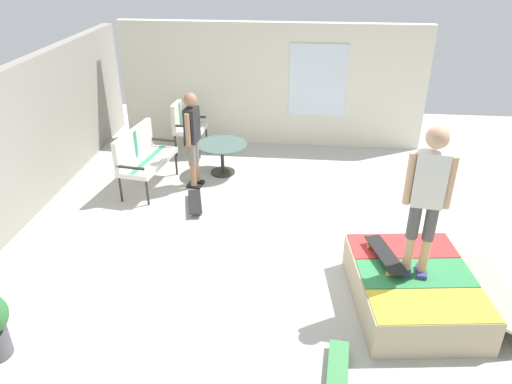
{
  "coord_description": "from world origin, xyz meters",
  "views": [
    {
      "loc": [
        -5.8,
        -0.16,
        3.84
      ],
      "look_at": [
        0.17,
        0.45,
        0.7
      ],
      "focal_mm": 34.44,
      "sensor_mm": 36.0,
      "label": 1
    }
  ],
  "objects": [
    {
      "name": "patio_chair_near_house",
      "position": [
        3.12,
        2.15,
        0.61
      ],
      "size": [
        0.66,
        0.59,
        1.02
      ],
      "color": "#2D2823",
      "rests_on": "ground_plane"
    },
    {
      "name": "skateboard_by_bench",
      "position": [
        0.91,
        1.5,
        0.08
      ],
      "size": [
        0.82,
        0.39,
        0.1
      ],
      "color": "black",
      "rests_on": "ground_plane"
    },
    {
      "name": "house_facade",
      "position": [
        3.8,
        0.49,
        1.21
      ],
      "size": [
        0.23,
        6.0,
        2.41
      ],
      "color": "silver",
      "rests_on": "ground_plane"
    },
    {
      "name": "skateboard_on_ramp",
      "position": [
        -0.96,
        -1.18,
        0.55
      ],
      "size": [
        0.82,
        0.42,
        0.1
      ],
      "color": "black",
      "rests_on": "skate_ramp"
    },
    {
      "name": "skate_ramp",
      "position": [
        -1.15,
        -1.53,
        0.23
      ],
      "size": [
        1.86,
        2.1,
        0.47
      ],
      "color": "tan",
      "rests_on": "ground_plane"
    },
    {
      "name": "skateboard_spare",
      "position": [
        -2.32,
        -0.6,
        0.08
      ],
      "size": [
        0.81,
        0.27,
        0.1
      ],
      "color": "#3F8C4C",
      "rests_on": "ground_plane"
    },
    {
      "name": "patio_table",
      "position": [
        2.2,
        1.26,
        0.4
      ],
      "size": [
        0.9,
        0.9,
        0.57
      ],
      "color": "#2D2823",
      "rests_on": "ground_plane"
    },
    {
      "name": "person_watching",
      "position": [
        1.65,
        1.65,
        0.95
      ],
      "size": [
        0.48,
        0.27,
        1.64
      ],
      "color": "black",
      "rests_on": "ground_plane"
    },
    {
      "name": "ground_plane",
      "position": [
        0.0,
        0.0,
        -0.05
      ],
      "size": [
        12.0,
        12.0,
        0.1
      ],
      "primitive_type": "cube",
      "color": "beige"
    },
    {
      "name": "patio_bench",
      "position": [
        1.52,
        2.51,
        0.62
      ],
      "size": [
        1.32,
        0.73,
        1.02
      ],
      "color": "#2D2823",
      "rests_on": "ground_plane"
    },
    {
      "name": "person_skater",
      "position": [
        -1.15,
        -1.47,
        1.49
      ],
      "size": [
        0.28,
        0.48,
        1.74
      ],
      "color": "navy",
      "rests_on": "skate_ramp"
    }
  ]
}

